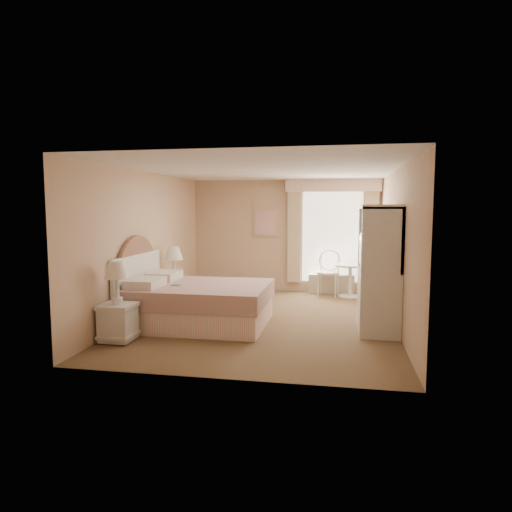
% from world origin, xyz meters
% --- Properties ---
extents(room, '(4.21, 5.51, 2.51)m').
position_xyz_m(room, '(0.00, 0.00, 1.25)').
color(room, brown).
rests_on(room, ground).
extents(window, '(2.05, 0.22, 2.51)m').
position_xyz_m(window, '(1.05, 2.65, 1.34)').
color(window, white).
rests_on(window, room).
extents(framed_art, '(0.52, 0.04, 0.62)m').
position_xyz_m(framed_art, '(-0.45, 2.71, 1.55)').
color(framed_art, tan).
rests_on(framed_art, room).
extents(bed, '(2.21, 1.74, 1.54)m').
position_xyz_m(bed, '(-1.12, -0.51, 0.37)').
color(bed, '#D99B8D').
rests_on(bed, room).
extents(nightstand_near, '(0.46, 0.46, 1.12)m').
position_xyz_m(nightstand_near, '(-1.84, -1.63, 0.42)').
color(nightstand_near, silver).
rests_on(nightstand_near, room).
extents(nightstand_far, '(0.47, 0.47, 1.14)m').
position_xyz_m(nightstand_far, '(-1.84, 0.61, 0.43)').
color(nightstand_far, silver).
rests_on(nightstand_far, room).
extents(round_table, '(0.66, 0.66, 0.70)m').
position_xyz_m(round_table, '(1.45, 2.26, 0.46)').
color(round_table, silver).
rests_on(round_table, room).
extents(cafe_chair, '(0.53, 0.53, 0.99)m').
position_xyz_m(cafe_chair, '(0.99, 2.37, 0.57)').
color(cafe_chair, silver).
rests_on(cafe_chair, room).
extents(armoire, '(0.58, 1.16, 1.93)m').
position_xyz_m(armoire, '(1.81, -0.34, 0.80)').
color(armoire, silver).
rests_on(armoire, room).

